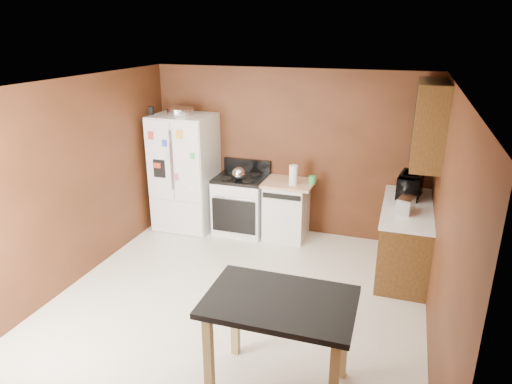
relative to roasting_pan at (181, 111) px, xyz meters
The scene contains 18 objects.
floor 3.09m from the roasting_pan, 50.06° to the right, with size 4.50×4.50×0.00m, color white.
ceiling 2.55m from the roasting_pan, 50.06° to the right, with size 4.50×4.50×0.00m, color white.
wall_back 1.73m from the roasting_pan, 12.64° to the left, with size 4.20×4.20×0.00m, color #5B2C18.
wall_front 4.48m from the roasting_pan, 69.06° to the right, with size 4.20×4.20×0.00m, color #5B2C18.
wall_left 2.05m from the roasting_pan, 105.18° to the right, with size 4.50×4.50×0.00m, color #5B2C18.
wall_right 4.19m from the roasting_pan, 27.20° to the right, with size 4.50×4.50×0.00m, color #5B2C18.
roasting_pan is the anchor object (origin of this frame).
pen_cup 0.44m from the roasting_pan, 159.64° to the right, with size 0.08×0.08×0.12m, color black.
kettle 1.30m from the roasting_pan, ahead, with size 0.20×0.20×0.20m, color silver.
paper_towel 1.96m from the roasting_pan, ahead, with size 0.12×0.12×0.29m, color white.
green_canister 2.23m from the roasting_pan, ahead, with size 0.11×0.11×0.12m, color green.
toaster 3.52m from the roasting_pan, 11.49° to the right, with size 0.17×0.27×0.20m, color silver.
microwave 3.48m from the roasting_pan, ahead, with size 0.51×0.35×0.28m, color black.
refrigerator 0.95m from the roasting_pan, 40.01° to the right, with size 0.90×0.80×1.80m.
gas_range 1.68m from the roasting_pan, ahead, with size 0.76×0.68×1.10m.
dishwasher 2.18m from the roasting_pan, ahead, with size 0.78×0.63×0.89m.
right_cabinets 3.58m from the roasting_pan, ahead, with size 0.63×1.58×2.45m.
island 4.00m from the roasting_pan, 51.37° to the right, with size 1.26×0.85×0.91m.
Camera 1 is at (1.66, -4.27, 3.03)m, focal length 32.00 mm.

